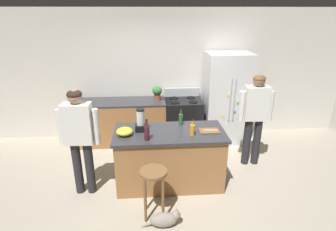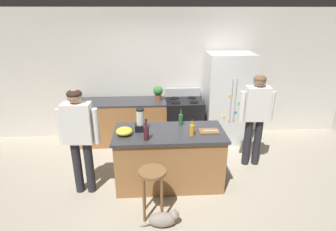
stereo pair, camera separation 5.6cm
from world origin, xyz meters
name	(u,v)px [view 1 (the left image)]	position (x,y,z in m)	size (l,w,h in m)	color
ground_plane	(169,182)	(0.00, 0.00, 0.00)	(14.00, 14.00, 0.00)	#B2A893
back_wall	(162,75)	(0.00, 1.95, 1.35)	(8.00, 0.10, 2.70)	silver
kitchen_island	(169,158)	(0.00, 0.00, 0.46)	(1.70, 0.81, 0.91)	#9E6B3D
back_counter_run	(125,122)	(-0.80, 1.55, 0.45)	(2.00, 0.64, 0.91)	#9E6B3D
refrigerator	(227,98)	(1.31, 1.50, 0.93)	(0.90, 0.73, 1.86)	silver
stove_range	(183,120)	(0.41, 1.52, 0.47)	(0.76, 0.65, 1.09)	black
person_by_island_left	(79,133)	(-1.31, -0.14, 0.99)	(0.59, 0.24, 1.64)	#26262B
person_by_sink_right	(255,112)	(1.52, 0.49, 1.00)	(0.59, 0.24, 1.66)	#26262B
bar_stool	(154,181)	(-0.27, -0.75, 0.55)	(0.36, 0.36, 0.71)	brown
cat	(165,219)	(-0.14, -0.97, 0.11)	(0.52, 0.18, 0.26)	gray
potted_plant	(157,92)	(-0.12, 1.55, 1.08)	(0.20, 0.20, 0.30)	brown
blender_appliance	(141,122)	(-0.44, 0.08, 1.06)	(0.17, 0.17, 0.35)	black
bottle_soda	(192,130)	(0.33, -0.15, 1.00)	(0.07, 0.07, 0.26)	orange
bottle_wine	(147,132)	(-0.34, -0.25, 1.03)	(0.08, 0.08, 0.32)	#471923
bottle_olive_oil	(181,119)	(0.20, 0.25, 1.01)	(0.07, 0.07, 0.28)	#2D6638
mixing_bowl	(125,132)	(-0.67, -0.06, 0.97)	(0.25, 0.25, 0.11)	yellow
cutting_board	(209,131)	(0.61, -0.04, 0.92)	(0.30, 0.20, 0.02)	brown
chef_knife	(211,130)	(0.63, -0.04, 0.93)	(0.22, 0.03, 0.01)	#B7BABF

